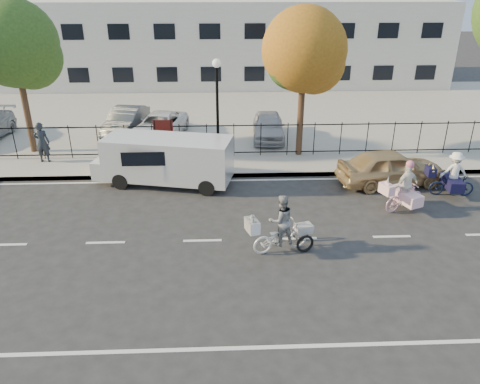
{
  "coord_description": "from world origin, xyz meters",
  "views": [
    {
      "loc": [
        0.65,
        -12.65,
        7.5
      ],
      "look_at": [
        1.22,
        1.2,
        1.1
      ],
      "focal_mm": 35.0,
      "sensor_mm": 36.0,
      "label": 1
    }
  ],
  "objects_px": {
    "pedestrian": "(42,142)",
    "lot_car_c": "(126,121)",
    "bull_bike": "(452,178)",
    "lamppost": "(217,92)",
    "zebra_trike": "(281,230)",
    "unicorn_bike": "(405,192)",
    "white_van": "(166,159)",
    "gold_sedan": "(391,168)",
    "lot_car_b": "(160,126)",
    "lot_car_d": "(268,126)"
  },
  "relations": [
    {
      "from": "white_van",
      "to": "pedestrian",
      "type": "bearing_deg",
      "value": 169.78
    },
    {
      "from": "zebra_trike",
      "to": "lot_car_d",
      "type": "height_order",
      "value": "zebra_trike"
    },
    {
      "from": "bull_bike",
      "to": "white_van",
      "type": "xyz_separation_m",
      "value": [
        -10.72,
        1.52,
        0.36
      ]
    },
    {
      "from": "pedestrian",
      "to": "white_van",
      "type": "bearing_deg",
      "value": 158.41
    },
    {
      "from": "unicorn_bike",
      "to": "lot_car_d",
      "type": "distance_m",
      "value": 8.77
    },
    {
      "from": "unicorn_bike",
      "to": "lot_car_c",
      "type": "relative_size",
      "value": 0.47
    },
    {
      "from": "bull_bike",
      "to": "pedestrian",
      "type": "bearing_deg",
      "value": 82.5
    },
    {
      "from": "lamppost",
      "to": "white_van",
      "type": "distance_m",
      "value": 3.7
    },
    {
      "from": "bull_bike",
      "to": "lot_car_c",
      "type": "bearing_deg",
      "value": 65.68
    },
    {
      "from": "lamppost",
      "to": "zebra_trike",
      "type": "distance_m",
      "value": 8.04
    },
    {
      "from": "zebra_trike",
      "to": "white_van",
      "type": "xyz_separation_m",
      "value": [
        -3.89,
        5.14,
        0.35
      ]
    },
    {
      "from": "white_van",
      "to": "gold_sedan",
      "type": "xyz_separation_m",
      "value": [
        8.78,
        -0.41,
        -0.34
      ]
    },
    {
      "from": "white_van",
      "to": "pedestrian",
      "type": "xyz_separation_m",
      "value": [
        -5.53,
        2.3,
        -0.01
      ]
    },
    {
      "from": "bull_bike",
      "to": "gold_sedan",
      "type": "relative_size",
      "value": 0.45
    },
    {
      "from": "unicorn_bike",
      "to": "lot_car_b",
      "type": "distance_m",
      "value": 12.44
    },
    {
      "from": "pedestrian",
      "to": "lot_car_c",
      "type": "distance_m",
      "value": 4.86
    },
    {
      "from": "zebra_trike",
      "to": "lot_car_b",
      "type": "height_order",
      "value": "zebra_trike"
    },
    {
      "from": "bull_bike",
      "to": "pedestrian",
      "type": "xyz_separation_m",
      "value": [
        -16.25,
        3.81,
        0.35
      ]
    },
    {
      "from": "gold_sedan",
      "to": "lot_car_c",
      "type": "distance_m",
      "value": 13.24
    },
    {
      "from": "gold_sedan",
      "to": "lot_car_d",
      "type": "height_order",
      "value": "lot_car_d"
    },
    {
      "from": "bull_bike",
      "to": "lamppost",
      "type": "bearing_deg",
      "value": 72.0
    },
    {
      "from": "gold_sedan",
      "to": "lot_car_d",
      "type": "xyz_separation_m",
      "value": [
        -4.27,
        5.54,
        0.09
      ]
    },
    {
      "from": "lamppost",
      "to": "lot_car_d",
      "type": "relative_size",
      "value": 1.15
    },
    {
      "from": "gold_sedan",
      "to": "lot_car_d",
      "type": "bearing_deg",
      "value": 29.76
    },
    {
      "from": "pedestrian",
      "to": "lot_car_b",
      "type": "relative_size",
      "value": 0.41
    },
    {
      "from": "zebra_trike",
      "to": "unicorn_bike",
      "type": "height_order",
      "value": "unicorn_bike"
    },
    {
      "from": "lamppost",
      "to": "lot_car_c",
      "type": "bearing_deg",
      "value": 140.17
    },
    {
      "from": "pedestrian",
      "to": "lamppost",
      "type": "bearing_deg",
      "value": -179.02
    },
    {
      "from": "zebra_trike",
      "to": "bull_bike",
      "type": "xyz_separation_m",
      "value": [
        6.83,
        3.63,
        -0.01
      ]
    },
    {
      "from": "lot_car_d",
      "to": "bull_bike",
      "type": "bearing_deg",
      "value": -43.56
    },
    {
      "from": "white_van",
      "to": "lot_car_c",
      "type": "xyz_separation_m",
      "value": [
        -2.68,
        6.23,
        -0.24
      ]
    },
    {
      "from": "gold_sedan",
      "to": "lot_car_d",
      "type": "relative_size",
      "value": 1.1
    },
    {
      "from": "lot_car_c",
      "to": "lot_car_b",
      "type": "bearing_deg",
      "value": -13.75
    },
    {
      "from": "lamppost",
      "to": "lot_car_c",
      "type": "xyz_separation_m",
      "value": [
        -4.71,
        3.93,
        -2.31
      ]
    },
    {
      "from": "zebra_trike",
      "to": "lot_car_b",
      "type": "xyz_separation_m",
      "value": [
        -4.78,
        10.6,
        0.05
      ]
    },
    {
      "from": "zebra_trike",
      "to": "unicorn_bike",
      "type": "relative_size",
      "value": 1.12
    },
    {
      "from": "white_van",
      "to": "lamppost",
      "type": "bearing_deg",
      "value": 60.88
    },
    {
      "from": "white_van",
      "to": "lot_car_b",
      "type": "distance_m",
      "value": 5.54
    },
    {
      "from": "lot_car_b",
      "to": "bull_bike",
      "type": "bearing_deg",
      "value": -18.57
    },
    {
      "from": "gold_sedan",
      "to": "lot_car_c",
      "type": "bearing_deg",
      "value": 52.04
    },
    {
      "from": "zebra_trike",
      "to": "gold_sedan",
      "type": "distance_m",
      "value": 6.81
    },
    {
      "from": "lamppost",
      "to": "lot_car_d",
      "type": "xyz_separation_m",
      "value": [
        2.48,
        2.83,
        -2.32
      ]
    },
    {
      "from": "unicorn_bike",
      "to": "lot_car_d",
      "type": "relative_size",
      "value": 0.5
    },
    {
      "from": "bull_bike",
      "to": "gold_sedan",
      "type": "bearing_deg",
      "value": 66.0
    },
    {
      "from": "pedestrian",
      "to": "lot_car_b",
      "type": "bearing_deg",
      "value": -144.74
    },
    {
      "from": "white_van",
      "to": "lot_car_c",
      "type": "distance_m",
      "value": 6.78
    },
    {
      "from": "lamppost",
      "to": "zebra_trike",
      "type": "height_order",
      "value": "lamppost"
    },
    {
      "from": "lot_car_b",
      "to": "gold_sedan",
      "type": "bearing_deg",
      "value": -18.82
    },
    {
      "from": "zebra_trike",
      "to": "pedestrian",
      "type": "bearing_deg",
      "value": 34.73
    },
    {
      "from": "gold_sedan",
      "to": "lot_car_b",
      "type": "distance_m",
      "value": 11.31
    }
  ]
}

